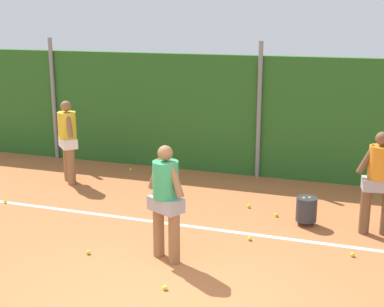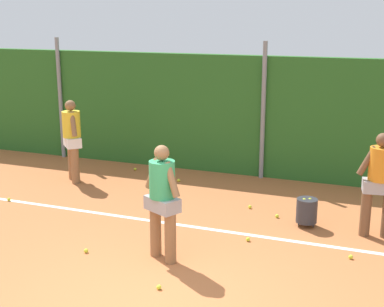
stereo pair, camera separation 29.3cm
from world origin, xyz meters
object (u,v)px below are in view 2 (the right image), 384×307
object	(u,v)px
player_midcourt	(380,180)
tennis_ball_9	(351,257)
tennis_ball_3	(159,287)
tennis_ball_13	(135,169)
tennis_ball_7	(86,251)
tennis_ball_2	(277,216)
player_foreground_near	(162,196)
tennis_ball_11	(250,207)
player_backcourt_far	(72,136)
tennis_ball_0	(9,199)
tennis_ball_8	(179,180)
tennis_ball_4	(248,239)
ball_hopper	(307,210)

from	to	relation	value
player_midcourt	tennis_ball_9	world-z (taller)	player_midcourt
tennis_ball_3	tennis_ball_13	bearing A→B (deg)	119.60
tennis_ball_7	tennis_ball_2	bearing A→B (deg)	45.39
player_foreground_near	tennis_ball_11	xyz separation A→B (m)	(0.68, 2.55, -0.96)
player_backcourt_far	tennis_ball_2	distance (m)	4.79
tennis_ball_3	tennis_ball_13	size ratio (longest dim) A/B	1.00
tennis_ball_0	tennis_ball_9	bearing A→B (deg)	-2.70
player_midcourt	tennis_ball_8	xyz separation A→B (m)	(-4.16, 1.62, -0.95)
player_foreground_near	player_midcourt	size ratio (longest dim) A/B	1.01
tennis_ball_3	tennis_ball_9	bearing A→B (deg)	38.64
player_backcourt_far	tennis_ball_2	xyz separation A→B (m)	(4.65, -0.62, -0.98)
tennis_ball_4	tennis_ball_7	world-z (taller)	same
player_midcourt	player_backcourt_far	world-z (taller)	player_backcourt_far
tennis_ball_7	tennis_ball_9	xyz separation A→B (m)	(3.84, 1.21, 0.00)
tennis_ball_4	tennis_ball_11	xyz separation A→B (m)	(-0.35, 1.48, 0.00)
tennis_ball_3	player_midcourt	bearing A→B (deg)	47.72
player_midcourt	tennis_ball_9	xyz separation A→B (m)	(-0.30, -1.03, -0.95)
tennis_ball_4	tennis_ball_13	xyz separation A→B (m)	(-3.53, 3.01, 0.00)
player_midcourt	tennis_ball_9	bearing A→B (deg)	-115.06
ball_hopper	tennis_ball_8	bearing A→B (deg)	152.28
tennis_ball_4	tennis_ball_11	world-z (taller)	same
ball_hopper	tennis_ball_11	size ratio (longest dim) A/B	7.78
tennis_ball_9	ball_hopper	bearing A→B (deg)	128.26
tennis_ball_0	tennis_ball_4	size ratio (longest dim) A/B	1.00
ball_hopper	tennis_ball_7	size ratio (longest dim) A/B	7.78
tennis_ball_0	player_foreground_near	bearing A→B (deg)	-18.39
tennis_ball_3	player_foreground_near	bearing A→B (deg)	110.05
tennis_ball_0	tennis_ball_11	bearing A→B (deg)	15.49
tennis_ball_9	tennis_ball_7	bearing A→B (deg)	-162.51
tennis_ball_4	tennis_ball_13	bearing A→B (deg)	139.53
player_midcourt	tennis_ball_13	xyz separation A→B (m)	(-5.44, 2.07, -0.95)
ball_hopper	tennis_ball_3	distance (m)	3.29
ball_hopper	tennis_ball_7	xyz separation A→B (m)	(-3.01, -2.27, -0.26)
player_midcourt	tennis_ball_9	distance (m)	1.43
player_midcourt	ball_hopper	bearing A→B (deg)	169.73
tennis_ball_9	tennis_ball_2	bearing A→B (deg)	137.34
ball_hopper	tennis_ball_0	size ratio (longest dim) A/B	7.78
player_foreground_near	tennis_ball_7	xyz separation A→B (m)	(-1.20, -0.23, -0.96)
player_foreground_near	ball_hopper	size ratio (longest dim) A/B	3.43
tennis_ball_4	tennis_ball_8	distance (m)	3.40
player_midcourt	tennis_ball_4	bearing A→B (deg)	-162.59
tennis_ball_2	tennis_ball_7	bearing A→B (deg)	-134.61
player_backcourt_far	tennis_ball_0	size ratio (longest dim) A/B	27.21
player_midcourt	tennis_ball_0	distance (m)	6.93
player_backcourt_far	tennis_ball_4	bearing A→B (deg)	23.89
tennis_ball_3	tennis_ball_8	size ratio (longest dim) A/B	1.00
tennis_ball_4	tennis_ball_13	distance (m)	4.64
player_foreground_near	tennis_ball_4	size ratio (longest dim) A/B	26.66
tennis_ball_3	tennis_ball_8	xyz separation A→B (m)	(-1.53, 4.51, 0.00)
player_backcourt_far	tennis_ball_13	size ratio (longest dim) A/B	27.21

